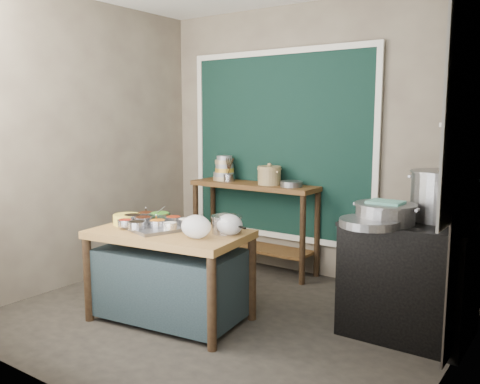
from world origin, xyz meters
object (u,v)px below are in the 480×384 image
Objects in this scene: condiment_tray at (152,226)px; saucepan at (227,224)px; prep_table at (170,276)px; stock_pot at (442,196)px; stove_block at (409,280)px; utensil_cup at (229,178)px; ceramic_crock at (269,176)px; back_counter at (254,226)px; steamer at (385,213)px; yellow_basin at (127,219)px.

saucepan is at bearing 17.15° from condiment_tray.
stock_pot reaches higher than prep_table.
utensil_cup is at bearing 161.98° from stove_block.
ceramic_crock is at bearing 83.92° from prep_table.
back_counter is 5.73× the size of saucepan.
back_counter is 3.00× the size of stock_pot.
steamer is at bearing 16.24° from prep_table.
back_counter is at bearing 178.71° from ceramic_crock.
back_counter is 3.16× the size of steamer.
utensil_cup is 0.27× the size of stock_pot.
condiment_tray is 0.66m from saucepan.
prep_table is at bearing -2.76° from condiment_tray.
saucepan is 1.91× the size of utensil_cup.
ceramic_crock is (-0.03, 1.58, 0.66)m from prep_table.
stove_block is 1.95m from ceramic_crock.
utensil_cup is 2.27m from steamer.
ceramic_crock reaches higher than saucepan.
stove_block is 2.08m from condiment_tray.
condiment_tray is 2.55× the size of yellow_basin.
stock_pot is (2.07, -0.56, 0.59)m from back_counter.
condiment_tray is (-1.87, -0.84, 0.34)m from stove_block.
stock_pot is (0.17, 0.17, 0.64)m from stove_block.
stock_pot reaches higher than ceramic_crock.
condiment_tray is at bearing -159.24° from steamer.
back_counter is 1.60m from condiment_tray.
yellow_basin is at bearing -160.84° from steamer.
utensil_cup is (-0.36, 1.56, 0.23)m from condiment_tray.
ceramic_crock is (-1.70, 0.73, 0.61)m from stove_block.
back_counter reaches higher than yellow_basin.
back_counter is at bearing 158.98° from stove_block.
saucepan is at bearing -152.50° from stove_block.
yellow_basin is at bearing -98.15° from back_counter.
ceramic_crock reaches higher than back_counter.
ceramic_crock reaches higher than yellow_basin.
yellow_basin is 2.54m from stock_pot.
stock_pot is (2.39, -0.56, 0.08)m from utensil_cup.
utensil_cup reaches higher than stove_block.
steamer is (1.76, -0.92, 0.48)m from back_counter.
steamer reaches higher than condiment_tray.
steamer is at bearing 43.79° from saucepan.
stock_pot is at bearing 44.88° from stove_block.
stove_block is 2.33m from yellow_basin.
back_counter is 2.49× the size of condiment_tray.
condiment_tray is 2.24× the size of ceramic_crock.
back_counter is at bearing 152.50° from steamer.
prep_table is 1.76m from steamer.
back_counter is at bearing 136.53° from saucepan.
stove_block is at bearing -21.02° from back_counter.
stock_pot reaches higher than saucepan.
stove_block is 0.69m from stock_pot.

